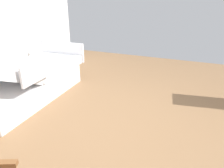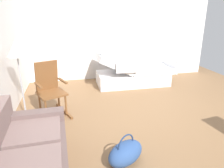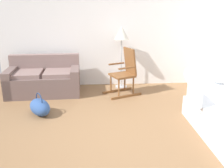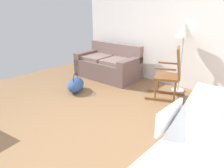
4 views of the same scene
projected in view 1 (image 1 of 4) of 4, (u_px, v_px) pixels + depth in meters
ground_plane at (127, 126)px, 2.91m from camera, size 6.64×6.64×0.00m
hospital_bed at (26, 81)px, 3.56m from camera, size 1.05×2.09×1.01m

